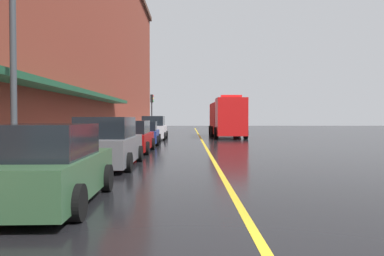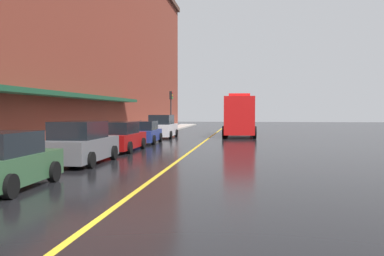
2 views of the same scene
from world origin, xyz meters
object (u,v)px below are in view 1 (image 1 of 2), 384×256
Objects in this scene: parking_meter_0 at (91,134)px; street_lamp_left at (13,24)px; parking_meter_1 at (115,130)px; traffic_light_near at (152,106)px; parked_car_0 at (46,167)px; fire_truck at (227,118)px; parked_car_4 at (154,129)px; parking_meter_2 at (134,127)px; parked_car_3 at (144,133)px; parked_car_1 at (108,143)px; parked_car_2 at (131,137)px.

parking_meter_0 is 6.87m from street_lamp_left.
traffic_light_near is (0.06, 20.77, 2.10)m from parking_meter_1.
parking_meter_0 is at bearing 7.59° from parked_car_0.
parked_car_4 is at bearing -64.29° from fire_truck.
traffic_light_near reaches higher than parking_meter_2.
parking_meter_2 is at bearing 136.97° from parked_car_4.
parking_meter_0 is at bearing 173.98° from parked_car_4.
fire_truck is 6.69× the size of parking_meter_2.
parked_car_0 is at bearing 178.26° from parked_car_3.
parking_meter_1 is at bearing 9.16° from parked_car_1.
parked_car_4 is at bearing 84.23° from parking_meter_0.
fire_truck is 1.28× the size of street_lamp_left.
traffic_light_near is (-1.37, 11.86, 2.27)m from parked_car_4.
fire_truck is (6.29, 26.40, 0.98)m from parked_car_0.
street_lamp_left is at bearing -95.73° from parking_meter_0.
parking_meter_0 is (-1.48, 9.06, 0.29)m from parked_car_0.
parked_car_1 is 17.33m from parked_car_4.
parked_car_3 reaches higher than parking_meter_2.
parked_car_4 is 12.15m from traffic_light_near.
traffic_light_near is (-1.32, 23.59, 2.39)m from parked_car_2.
parked_car_1 is at bearing -87.31° from traffic_light_near.
parked_car_3 is 6.08m from parked_car_4.
fire_truck is at bearing -48.32° from traffic_light_near.
traffic_light_near is at bearing 2.00° from parked_car_3.
street_lamp_left reaches higher than traffic_light_near.
parking_meter_2 is 0.31× the size of traffic_light_near.
parking_meter_2 is 18.89m from street_lamp_left.
parking_meter_1 and parking_meter_2 have the same top height.
fire_truck is (6.39, 14.93, 0.98)m from parked_car_2.
parked_car_0 is 11.47m from parked_car_2.
parked_car_4 reaches higher than parking_meter_0.
traffic_light_near is at bearing 6.34° from parked_car_4.
street_lamp_left is (-1.99, -8.39, 3.63)m from parked_car_2.
parked_car_2 is 3.60× the size of parking_meter_2.
fire_truck is at bearing 70.24° from street_lamp_left.
traffic_light_near is at bearing 0.63° from parked_car_0.
parking_meter_0 is at bearing -90.14° from traffic_light_near.
parked_car_3 is 3.32× the size of parking_meter_1.
parking_meter_0 is 1.00× the size of parking_meter_1.
parking_meter_1 is (-1.43, -8.91, 0.17)m from parked_car_4.
parked_car_0 is 21.71m from parking_meter_2.
parked_car_4 is 9.03m from parking_meter_1.
parked_car_1 is 5.59m from parked_car_2.
parked_car_4 is 3.50× the size of parking_meter_1.
parked_car_0 is 0.90× the size of parked_car_1.
parking_meter_1 is (0.00, 5.23, 0.00)m from parking_meter_0.
traffic_light_near is at bearing 89.83° from parking_meter_1.
parking_meter_2 is (-7.77, -4.74, -0.68)m from fire_truck.
parked_car_3 is 4.75m from parking_meter_2.
parked_car_1 is 3.49m from parking_meter_0.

